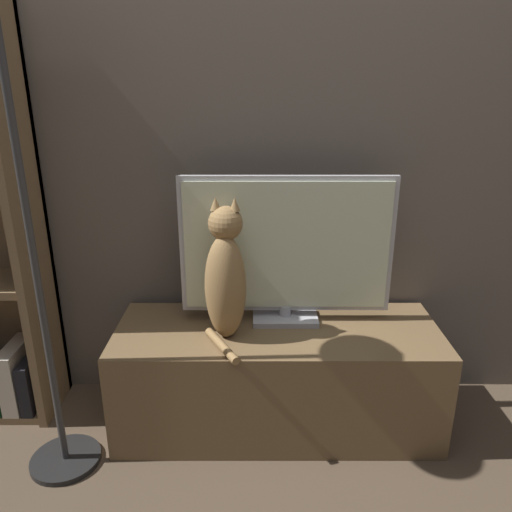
% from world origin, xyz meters
% --- Properties ---
extents(wall_back, '(4.80, 0.05, 2.60)m').
position_xyz_m(wall_back, '(0.00, 1.22, 1.30)').
color(wall_back, '#60564C').
rests_on(wall_back, ground_plane).
extents(tv_stand, '(1.19, 0.45, 0.41)m').
position_xyz_m(tv_stand, '(0.00, 0.96, 0.20)').
color(tv_stand, brown).
rests_on(tv_stand, ground_plane).
extents(tv, '(0.78, 0.15, 0.55)m').
position_xyz_m(tv, '(0.03, 1.03, 0.69)').
color(tv, '#B7B7BC').
rests_on(tv, tv_stand).
extents(cat, '(0.16, 0.29, 0.50)m').
position_xyz_m(cat, '(-0.18, 0.91, 0.63)').
color(cat, '#997547').
rests_on(cat, tv_stand).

